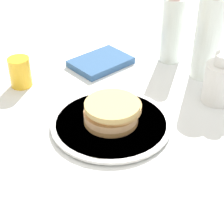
# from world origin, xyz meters

# --- Properties ---
(ground_plane) EXTENTS (4.00, 4.00, 0.00)m
(ground_plane) POSITION_xyz_m (0.00, 0.00, 0.00)
(ground_plane) COLOR white
(plate) EXTENTS (0.29, 0.29, 0.01)m
(plate) POSITION_xyz_m (-0.00, -0.02, 0.01)
(plate) COLOR white
(plate) RESTS_ON ground_plane
(pancake_stack) EXTENTS (0.15, 0.14, 0.06)m
(pancake_stack) POSITION_xyz_m (-0.00, -0.02, 0.04)
(pancake_stack) COLOR #B47F48
(pancake_stack) RESTS_ON plate
(juice_glass) EXTENTS (0.06, 0.06, 0.08)m
(juice_glass) POSITION_xyz_m (0.16, -0.29, 0.04)
(juice_glass) COLOR yellow
(juice_glass) RESTS_ON ground_plane
(cream_jug) EXTENTS (0.08, 0.08, 0.14)m
(cream_jug) POSITION_xyz_m (-0.30, -0.01, 0.06)
(cream_jug) COLOR white
(cream_jug) RESTS_ON ground_plane
(water_bottle_near) EXTENTS (0.07, 0.07, 0.22)m
(water_bottle_near) POSITION_xyz_m (-0.30, -0.27, 0.10)
(water_bottle_near) COLOR silver
(water_bottle_near) RESTS_ON ground_plane
(water_bottle_far) EXTENTS (0.08, 0.08, 0.26)m
(water_bottle_far) POSITION_xyz_m (-0.35, -0.14, 0.12)
(water_bottle_far) COLOR silver
(water_bottle_far) RESTS_ON ground_plane
(napkin) EXTENTS (0.21, 0.18, 0.02)m
(napkin) POSITION_xyz_m (-0.09, -0.32, 0.01)
(napkin) COLOR #33598C
(napkin) RESTS_ON ground_plane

